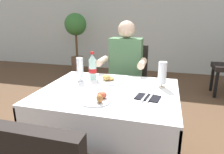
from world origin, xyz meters
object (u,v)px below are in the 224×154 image
main_dining_table (109,109)px  cola_bottle_primary (93,67)px  beer_glass_left (162,75)px  napkin_cutlery_set (148,97)px  potted_plant_corner (76,33)px  chair_far_diner_seat (128,81)px  plate_near_camera (97,99)px  seated_diner_far (125,70)px  beer_glass_middle (80,69)px  plate_far_diner (109,80)px

main_dining_table → cola_bottle_primary: size_ratio=4.19×
beer_glass_left → napkin_cutlery_set: beer_glass_left is taller
potted_plant_corner → cola_bottle_primary: bearing=-62.2°
chair_far_diner_seat → potted_plant_corner: bearing=128.4°
plate_near_camera → beer_glass_left: 0.60m
cola_bottle_primary → potted_plant_corner: (-1.37, 2.61, 0.09)m
chair_far_diner_seat → napkin_cutlery_set: size_ratio=4.96×
seated_diner_far → cola_bottle_primary: seated_diner_far is taller
plate_near_camera → chair_far_diner_seat: bearing=89.2°
main_dining_table → seated_diner_far: bearing=91.5°
napkin_cutlery_set → seated_diner_far: bearing=112.5°
main_dining_table → seated_diner_far: size_ratio=0.86×
chair_far_diner_seat → potted_plant_corner: potted_plant_corner is taller
beer_glass_middle → plate_far_diner: bearing=12.0°
chair_far_diner_seat → beer_glass_left: size_ratio=4.48×
main_dining_table → beer_glass_left: bearing=24.0°
plate_near_camera → cola_bottle_primary: (-0.21, 0.48, 0.09)m
plate_near_camera → potted_plant_corner: (-1.58, 3.09, 0.18)m
seated_diner_far → cola_bottle_primary: (-0.21, -0.48, 0.14)m
plate_near_camera → main_dining_table: bearing=86.2°
seated_diner_far → plate_far_diner: 0.51m
beer_glass_left → main_dining_table: bearing=-156.0°
chair_far_diner_seat → beer_glass_left: 0.83m
chair_far_diner_seat → napkin_cutlery_set: chair_far_diner_seat is taller
plate_far_diner → beer_glass_middle: (-0.26, -0.05, 0.09)m
beer_glass_middle → napkin_cutlery_set: beer_glass_middle is taller
chair_far_diner_seat → cola_bottle_primary: size_ratio=3.75×
seated_diner_far → plate_near_camera: bearing=-89.8°
beer_glass_middle → cola_bottle_primary: 0.12m
main_dining_table → cola_bottle_primary: cola_bottle_primary is taller
plate_near_camera → plate_far_diner: (-0.04, 0.45, -0.00)m
main_dining_table → beer_glass_left: (0.40, 0.18, 0.28)m
plate_near_camera → cola_bottle_primary: cola_bottle_primary is taller
chair_far_diner_seat → main_dining_table: bearing=-90.0°
beer_glass_left → napkin_cutlery_set: (-0.09, -0.26, -0.10)m
beer_glass_left → potted_plant_corner: potted_plant_corner is taller
chair_far_diner_seat → cola_bottle_primary: bearing=-110.8°
main_dining_table → plate_far_diner: (-0.06, 0.22, 0.19)m
cola_bottle_primary → potted_plant_corner: potted_plant_corner is taller
plate_near_camera → potted_plant_corner: bearing=117.2°
main_dining_table → beer_glass_middle: 0.45m
main_dining_table → potted_plant_corner: 3.29m
chair_far_diner_seat → plate_near_camera: bearing=-90.8°
main_dining_table → seated_diner_far: seated_diner_far is taller
main_dining_table → plate_near_camera: bearing=-93.8°
plate_near_camera → beer_glass_middle: (-0.30, 0.39, 0.09)m
plate_near_camera → napkin_cutlery_set: (0.33, 0.15, -0.01)m
plate_near_camera → napkin_cutlery_set: 0.37m
plate_far_diner → beer_glass_middle: bearing=-168.0°
plate_far_diner → napkin_cutlery_set: 0.48m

